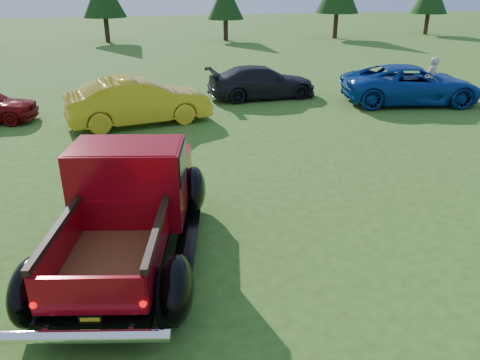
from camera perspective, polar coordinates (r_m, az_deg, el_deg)
The scene contains 7 objects.
ground at distance 8.74m, azimuth -0.04°, elevation -6.55°, with size 120.00×120.00×0.00m, color #325518.
tree_mid_right at distance 38.21m, azimuth -1.79°, elevation 21.07°, with size 2.82×2.82×4.40m.
pickup_truck at distance 8.17m, azimuth -13.11°, elevation -2.36°, with size 3.25×5.36×1.88m.
show_car_yellow at distance 15.63m, azimuth -12.27°, elevation 9.37°, with size 1.59×4.56×1.50m, color gold.
show_car_grey at distance 18.95m, azimuth 2.69°, elevation 11.84°, with size 1.76×4.32×1.25m, color black.
show_car_blue at distance 19.16m, azimuth 20.18°, elevation 10.88°, with size 2.38×5.16×1.43m, color navy.
spectator at distance 19.37m, azimuth 22.20°, elevation 11.16°, with size 0.63×0.41×1.73m, color #BBB3A2.
Camera 1 is at (-1.75, -7.39, 4.33)m, focal length 35.00 mm.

